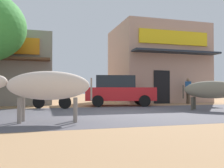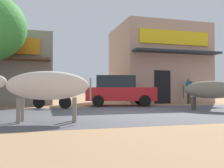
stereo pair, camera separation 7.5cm
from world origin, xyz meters
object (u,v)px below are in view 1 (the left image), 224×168
parked_motorcycle (52,99)px  pedestrian_by_shop (188,89)px  cow_far_dark (213,90)px  parked_hatchback_car (118,90)px  cow_near_brown (46,86)px

parked_motorcycle → pedestrian_by_shop: (8.38, 1.68, 0.48)m
cow_far_dark → pedestrian_by_shop: pedestrian_by_shop is taller
parked_hatchback_car → pedestrian_by_shop: (4.82, 0.69, 0.11)m
cow_far_dark → pedestrian_by_shop: size_ratio=1.46×
parked_hatchback_car → cow_near_brown: size_ratio=1.41×
parked_hatchback_car → pedestrian_by_shop: 4.87m
cow_near_brown → pedestrian_by_shop: pedestrian_by_shop is taller
parked_hatchback_car → cow_far_dark: (2.96, -3.95, 0.04)m
parked_motorcycle → cow_far_dark: size_ratio=0.74×
parked_motorcycle → cow_far_dark: cow_far_dark is taller
parked_motorcycle → pedestrian_by_shop: size_ratio=1.07×
pedestrian_by_shop → parked_hatchback_car: bearing=-171.9°
cow_near_brown → cow_far_dark: bearing=15.2°
cow_far_dark → pedestrian_by_shop: bearing=68.2°
cow_far_dark → cow_near_brown: bearing=-164.8°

